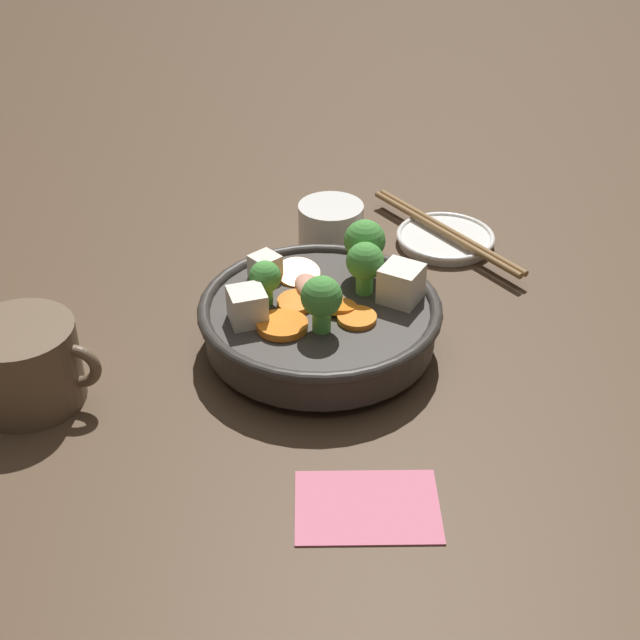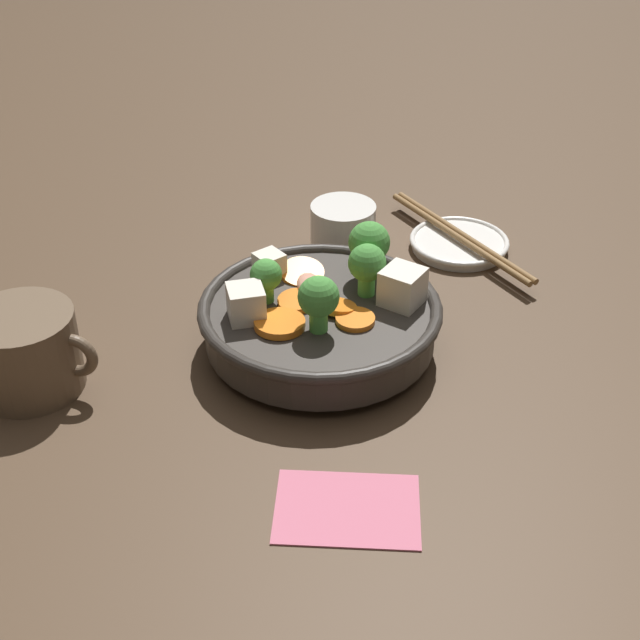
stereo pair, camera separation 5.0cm
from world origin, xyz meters
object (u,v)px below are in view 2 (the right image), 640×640
stirfry_bowl (321,315)px  side_saucer (459,243)px  tea_cup (343,229)px  dark_mug (26,352)px  chopsticks_pair (460,236)px

stirfry_bowl → side_saucer: (0.11, 0.22, -0.03)m
tea_cup → dark_mug: bearing=-126.5°
stirfry_bowl → side_saucer: bearing=63.4°
dark_mug → stirfry_bowl: bearing=26.1°
stirfry_bowl → chopsticks_pair: bearing=63.4°
tea_cup → dark_mug: (-0.22, -0.30, 0.01)m
side_saucer → tea_cup: bearing=-164.1°
stirfry_bowl → tea_cup: 0.18m
side_saucer → dark_mug: dark_mug is taller
side_saucer → dark_mug: 0.48m
tea_cup → stirfry_bowl: bearing=-84.7°
tea_cup → chopsticks_pair: tea_cup is taller
side_saucer → chopsticks_pair: bearing=0.0°
stirfry_bowl → chopsticks_pair: size_ratio=1.27×
side_saucer → tea_cup: size_ratio=1.55×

